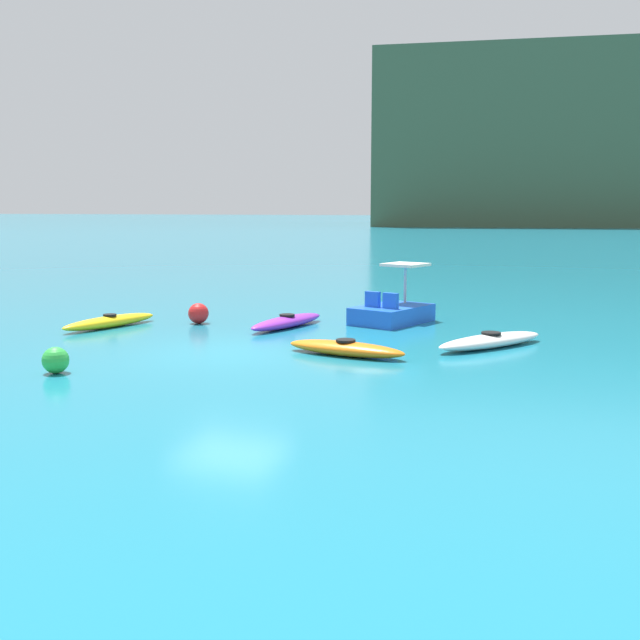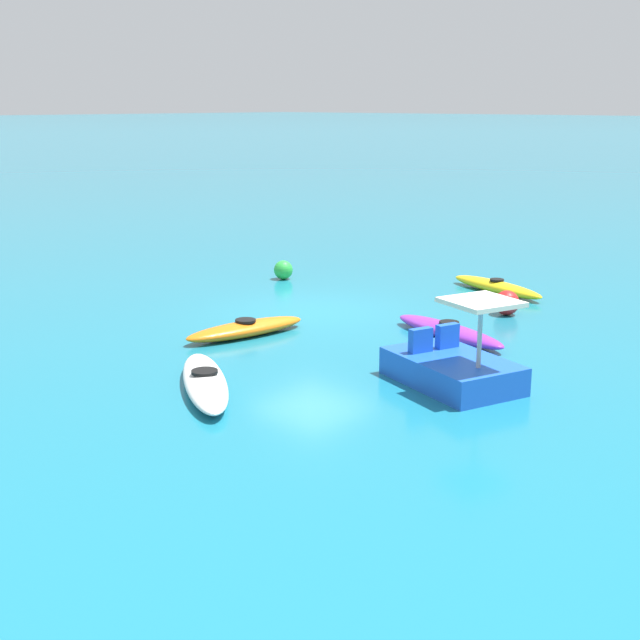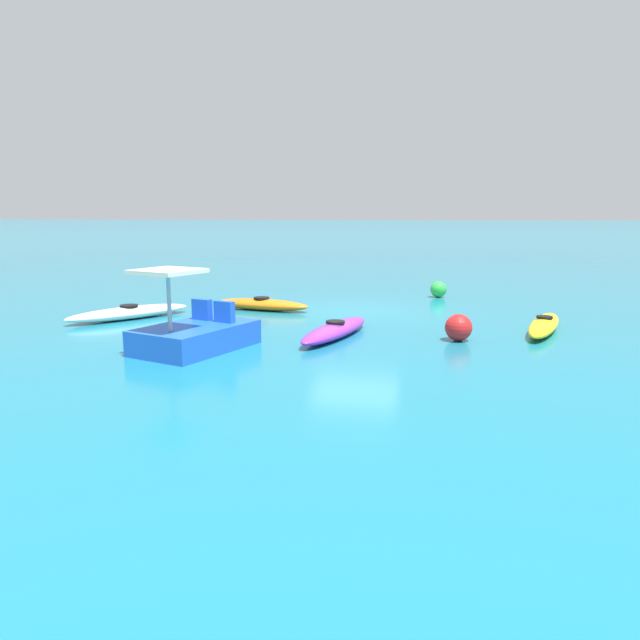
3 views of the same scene
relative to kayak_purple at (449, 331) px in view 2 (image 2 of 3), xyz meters
The scene contains 8 objects.
ground_plane 3.82m from the kayak_purple, 87.76° to the right, with size 600.00×600.00×0.00m, color #19728C.
kayak_purple is the anchor object (origin of this frame).
kayak_orange 4.33m from the kayak_purple, 49.87° to the right, with size 2.96×1.17×0.37m.
kayak_white 5.83m from the kayak_purple, 11.53° to the right, with size 2.50×3.17×0.37m.
kayak_yellow 4.91m from the kayak_purple, 160.28° to the right, with size 1.34×3.20×0.37m.
pedal_boat_blue 3.11m from the kayak_purple, 35.58° to the left, with size 2.16×2.74×1.68m.
buoy_red 2.68m from the kayak_purple, behind, with size 0.59×0.59×0.59m, color red.
buoy_green 7.36m from the kayak_purple, 106.58° to the right, with size 0.53×0.53×0.53m, color green.
Camera 2 is at (14.71, 13.78, 4.87)m, focal length 48.54 mm.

